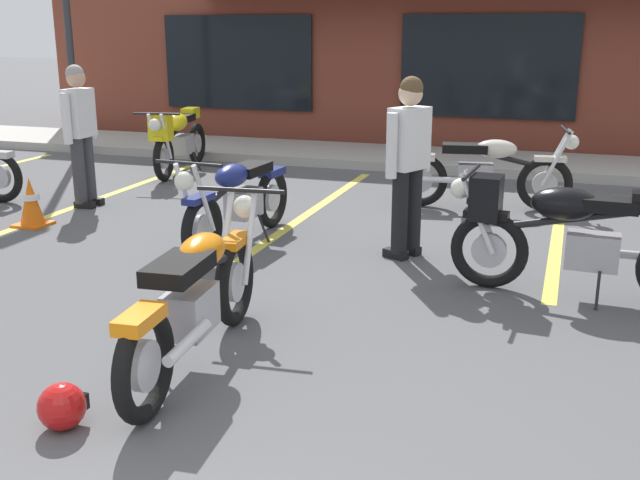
% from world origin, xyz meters
% --- Properties ---
extents(ground_plane, '(80.00, 80.00, 0.00)m').
position_xyz_m(ground_plane, '(0.00, 3.43, 0.00)').
color(ground_plane, '#515154').
extents(sidewalk_kerb, '(22.00, 1.80, 0.14)m').
position_xyz_m(sidewalk_kerb, '(0.00, 10.54, 0.07)').
color(sidewalk_kerb, '#A8A59E').
rests_on(sidewalk_kerb, ground_plane).
extents(brick_storefront_building, '(17.15, 5.93, 3.46)m').
position_xyz_m(brick_storefront_building, '(0.00, 14.43, 1.73)').
color(brick_storefront_building, brown).
rests_on(brick_storefront_building, ground_plane).
extents(painted_stall_lines, '(14.01, 4.80, 0.01)m').
position_xyz_m(painted_stall_lines, '(-0.00, 6.94, 0.00)').
color(painted_stall_lines, '#DBCC4C').
rests_on(painted_stall_lines, ground_plane).
extents(motorcycle_foreground_classic, '(0.66, 2.11, 0.98)m').
position_xyz_m(motorcycle_foreground_classic, '(-0.71, 2.73, 0.46)').
color(motorcycle_foreground_classic, black).
rests_on(motorcycle_foreground_classic, ground_plane).
extents(motorcycle_black_cruiser, '(0.66, 2.11, 0.98)m').
position_xyz_m(motorcycle_black_cruiser, '(-1.61, 5.35, 0.46)').
color(motorcycle_black_cruiser, black).
rests_on(motorcycle_black_cruiser, ground_plane).
extents(motorcycle_blue_standard, '(0.75, 2.10, 0.98)m').
position_xyz_m(motorcycle_blue_standard, '(-4.04, 8.56, 0.53)').
color(motorcycle_blue_standard, black).
rests_on(motorcycle_blue_standard, ground_plane).
extents(motorcycle_green_cafe_racer, '(2.10, 0.75, 0.98)m').
position_xyz_m(motorcycle_green_cafe_racer, '(0.50, 7.68, 0.46)').
color(motorcycle_green_cafe_racer, black).
rests_on(motorcycle_green_cafe_racer, ground_plane).
extents(motorcycle_cream_vintage, '(2.11, 0.66, 0.98)m').
position_xyz_m(motorcycle_cream_vintage, '(1.48, 4.80, 0.53)').
color(motorcycle_cream_vintage, black).
rests_on(motorcycle_cream_vintage, ground_plane).
extents(person_in_black_shirt, '(0.28, 0.60, 1.68)m').
position_xyz_m(person_in_black_shirt, '(-4.07, 6.30, 0.95)').
color(person_in_black_shirt, black).
rests_on(person_in_black_shirt, ground_plane).
extents(person_near_building, '(0.39, 0.59, 1.68)m').
position_xyz_m(person_near_building, '(0.05, 5.46, 0.95)').
color(person_near_building, black).
rests_on(person_near_building, ground_plane).
extents(helmet_on_pavement, '(0.26, 0.26, 0.26)m').
position_xyz_m(helmet_on_pavement, '(-1.03, 1.76, 0.13)').
color(helmet_on_pavement, '#B71414').
rests_on(helmet_on_pavement, ground_plane).
extents(traffic_cone, '(0.34, 0.34, 0.53)m').
position_xyz_m(traffic_cone, '(-4.06, 5.31, 0.26)').
color(traffic_cone, orange).
rests_on(traffic_cone, ground_plane).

